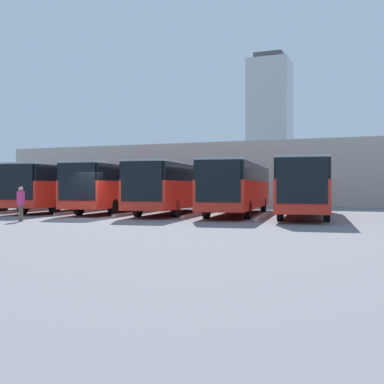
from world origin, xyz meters
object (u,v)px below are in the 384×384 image
object	(u,v)px
bus_2	(176,186)
pedestrian	(21,203)
bus_0	(305,186)
bus_1	(238,186)
bus_4	(69,186)
bus_3	(121,186)
bus_5	(22,186)

from	to	relation	value
bus_2	pedestrian	xyz separation A→B (m)	(4.26, 9.33, -0.85)
bus_0	bus_1	bearing A→B (deg)	-13.52
bus_2	bus_4	world-z (taller)	same
bus_1	bus_3	size ratio (longest dim) A/B	1.00
bus_4	bus_3	bearing A→B (deg)	174.92
bus_3	bus_5	xyz separation A→B (m)	(8.18, 0.17, 0.00)
bus_0	bus_5	xyz separation A→B (m)	(20.45, -0.38, 0.00)
bus_1	bus_2	world-z (taller)	same
bus_4	pedestrian	size ratio (longest dim) A/B	7.44
bus_0	bus_4	distance (m)	16.36
bus_1	bus_5	bearing A→B (deg)	-6.45
bus_4	pedestrian	bearing A→B (deg)	105.82
bus_2	bus_0	bearing A→B (deg)	170.75
bus_0	bus_4	world-z (taller)	same
bus_1	bus_5	distance (m)	16.36
bus_2	bus_4	xyz separation A→B (m)	(8.18, -0.08, 0.00)
bus_0	pedestrian	xyz separation A→B (m)	(12.44, 8.98, -0.85)
bus_1	bus_4	world-z (taller)	same
bus_0	bus_2	world-z (taller)	same
bus_4	bus_5	xyz separation A→B (m)	(4.09, 0.05, 0.00)
bus_2	bus_3	bearing A→B (deg)	-9.65
pedestrian	bus_5	bearing A→B (deg)	-172.68
bus_5	bus_1	bearing A→B (deg)	173.55
bus_2	bus_4	bearing A→B (deg)	-7.36
bus_1	bus_3	xyz separation A→B (m)	(8.18, -0.07, 0.00)
bus_5	pedestrian	xyz separation A→B (m)	(-8.01, 9.36, -0.85)
bus_4	bus_5	world-z (taller)	same
bus_0	bus_4	size ratio (longest dim) A/B	1.00
bus_3	bus_5	size ratio (longest dim) A/B	1.00
bus_0	pedestrian	world-z (taller)	bus_0
bus_0	bus_1	world-z (taller)	same
bus_5	bus_3	bearing A→B (deg)	174.40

